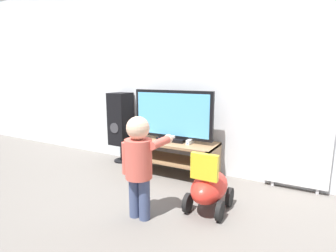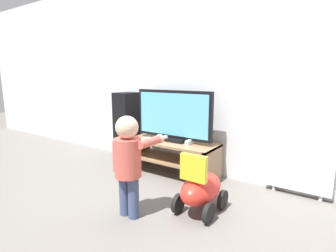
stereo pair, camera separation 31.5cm
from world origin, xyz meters
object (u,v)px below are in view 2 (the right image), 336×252
(game_console, at_px, (190,142))
(speaker_tower, at_px, (126,119))
(radiator, at_px, (300,159))
(ride_on_toy, at_px, (201,189))
(remote_secondary, at_px, (156,141))
(television, at_px, (173,116))
(child, at_px, (129,158))
(remote_primary, at_px, (147,138))

(game_console, bearing_deg, speaker_tower, 173.27)
(game_console, distance_m, radiator, 1.18)
(ride_on_toy, height_order, radiator, radiator)
(speaker_tower, xyz_separation_m, radiator, (2.29, 0.13, -0.22))
(remote_secondary, bearing_deg, television, 49.66)
(game_console, xyz_separation_m, ride_on_toy, (0.47, -0.61, -0.25))
(remote_secondary, xyz_separation_m, speaker_tower, (-0.74, 0.27, 0.17))
(remote_secondary, bearing_deg, child, -67.00)
(game_console, distance_m, speaker_tower, 1.16)
(remote_secondary, bearing_deg, remote_primary, 168.85)
(ride_on_toy, bearing_deg, game_console, 127.52)
(remote_secondary, relative_size, radiator, 0.18)
(television, relative_size, game_console, 6.34)
(game_console, relative_size, remote_primary, 1.24)
(remote_primary, distance_m, radiator, 1.77)
(radiator, bearing_deg, remote_secondary, -165.74)
(speaker_tower, distance_m, ride_on_toy, 1.82)
(game_console, height_order, ride_on_toy, ride_on_toy)
(speaker_tower, bearing_deg, remote_primary, -22.23)
(remote_primary, xyz_separation_m, child, (0.56, -0.93, 0.09))
(television, relative_size, remote_secondary, 7.96)
(child, bearing_deg, radiator, 47.83)
(child, height_order, radiator, child)
(game_console, bearing_deg, ride_on_toy, -52.48)
(remote_primary, relative_size, remote_secondary, 1.01)
(television, relative_size, speaker_tower, 1.04)
(game_console, xyz_separation_m, speaker_tower, (-1.14, 0.14, 0.15))
(remote_primary, bearing_deg, remote_secondary, -11.15)
(remote_primary, distance_m, child, 1.09)
(child, xyz_separation_m, ride_on_toy, (0.49, 0.42, -0.32))
(ride_on_toy, distance_m, radiator, 1.12)
(television, height_order, remote_primary, television)
(television, bearing_deg, game_console, -8.28)
(radiator, bearing_deg, television, -170.89)
(remote_secondary, xyz_separation_m, ride_on_toy, (0.87, -0.48, -0.23))
(speaker_tower, distance_m, radiator, 2.31)
(remote_primary, height_order, remote_secondary, same)
(speaker_tower, xyz_separation_m, ride_on_toy, (1.61, -0.74, -0.40))
(game_console, height_order, remote_primary, game_console)
(television, relative_size, child, 1.15)
(remote_primary, bearing_deg, television, 22.42)
(remote_primary, bearing_deg, child, -59.01)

